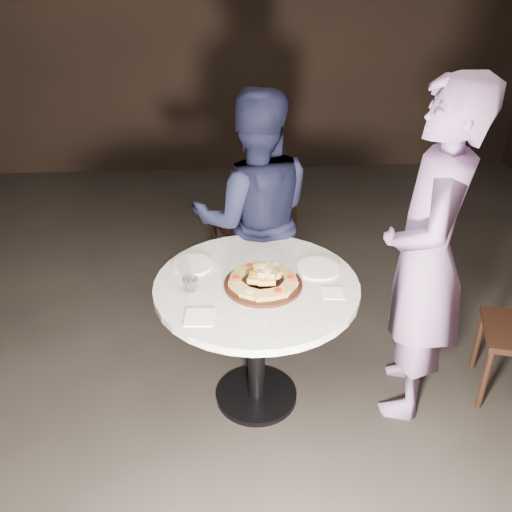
# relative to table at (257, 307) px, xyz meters

# --- Properties ---
(floor) EXTENTS (7.00, 7.00, 0.00)m
(floor) POSITION_rel_table_xyz_m (0.02, 0.02, -0.64)
(floor) COLOR black
(floor) RESTS_ON ground
(table) EXTENTS (1.14, 1.14, 0.78)m
(table) POSITION_rel_table_xyz_m (0.00, 0.00, 0.00)
(table) COLOR black
(table) RESTS_ON ground
(serving_board) EXTENTS (0.43, 0.43, 0.02)m
(serving_board) POSITION_rel_table_xyz_m (0.03, -0.02, 0.15)
(serving_board) COLOR black
(serving_board) RESTS_ON table
(focaccia_pile) EXTENTS (0.35, 0.35, 0.09)m
(focaccia_pile) POSITION_rel_table_xyz_m (0.03, -0.02, 0.19)
(focaccia_pile) COLOR #B28B45
(focaccia_pile) RESTS_ON serving_board
(plate_left) EXTENTS (0.27, 0.27, 0.01)m
(plate_left) POSITION_rel_table_xyz_m (-0.33, 0.19, 0.15)
(plate_left) COLOR white
(plate_left) RESTS_ON table
(plate_right) EXTENTS (0.23, 0.23, 0.01)m
(plate_right) POSITION_rel_table_xyz_m (0.33, 0.11, 0.15)
(plate_right) COLOR white
(plate_right) RESTS_ON table
(water_glass) EXTENTS (0.10, 0.10, 0.07)m
(water_glass) POSITION_rel_table_xyz_m (-0.33, -0.04, 0.18)
(water_glass) COLOR silver
(water_glass) RESTS_ON table
(napkin_near) EXTENTS (0.14, 0.14, 0.01)m
(napkin_near) POSITION_rel_table_xyz_m (-0.28, -0.28, 0.15)
(napkin_near) COLOR white
(napkin_near) RESTS_ON table
(napkin_far) EXTENTS (0.11, 0.11, 0.01)m
(napkin_far) POSITION_rel_table_xyz_m (0.37, -0.12, 0.15)
(napkin_far) COLOR white
(napkin_far) RESTS_ON table
(chair_far) EXTENTS (0.62, 0.63, 1.01)m
(chair_far) POSITION_rel_table_xyz_m (0.07, 1.13, -0.05)
(chair_far) COLOR black
(chair_far) RESTS_ON ground
(diner_navy) EXTENTS (0.78, 0.62, 1.59)m
(diner_navy) POSITION_rel_table_xyz_m (0.03, 0.70, 0.16)
(diner_navy) COLOR black
(diner_navy) RESTS_ON ground
(diner_teal) EXTENTS (0.62, 0.77, 1.82)m
(diner_teal) POSITION_rel_table_xyz_m (0.84, -0.03, 0.28)
(diner_teal) COLOR #8167A1
(diner_teal) RESTS_ON ground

